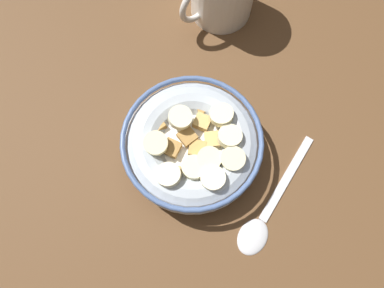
# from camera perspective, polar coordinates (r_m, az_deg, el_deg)

# --- Properties ---
(ground_plane) EXTENTS (1.10, 1.10, 0.02)m
(ground_plane) POSITION_cam_1_polar(r_m,az_deg,el_deg) (0.43, -0.00, -1.61)
(ground_plane) COLOR brown
(cereal_bowl) EXTENTS (0.16, 0.16, 0.06)m
(cereal_bowl) POSITION_cam_1_polar(r_m,az_deg,el_deg) (0.40, 0.03, -0.21)
(cereal_bowl) COLOR #B2BCC6
(cereal_bowl) RESTS_ON ground_plane
(spoon) EXTENTS (0.16, 0.07, 0.01)m
(spoon) POSITION_cam_1_polar(r_m,az_deg,el_deg) (0.41, 11.60, -12.11)
(spoon) COLOR silver
(spoon) RESTS_ON ground_plane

